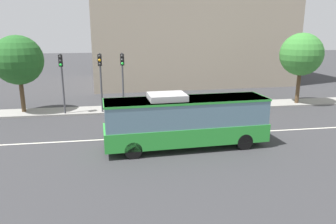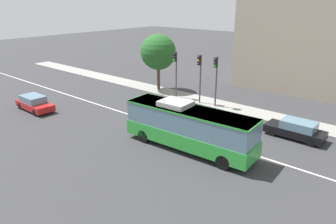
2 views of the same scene
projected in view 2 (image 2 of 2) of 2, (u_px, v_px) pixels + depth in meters
ground_plane at (215, 142)px, 24.15m from camera, size 160.00×160.00×0.00m
sidewalk_kerb at (260, 114)px, 29.86m from camera, size 80.00×2.67×0.14m
lane_centre_line at (215, 142)px, 24.14m from camera, size 76.00×0.16×0.01m
transit_bus at (189, 126)px, 22.48m from camera, size 10.12×3.01×3.46m
sedan_black at (296, 129)px, 24.67m from camera, size 4.52×1.86×1.46m
sedan_red at (34, 103)px, 30.92m from camera, size 4.52×1.87×1.46m
traffic_light_near_corner at (216, 73)px, 30.67m from camera, size 0.32×0.62×5.20m
traffic_light_mid_block at (175, 67)px, 33.62m from camera, size 0.34×0.62×5.20m
traffic_light_far_corner at (200, 71)px, 31.73m from camera, size 0.32×0.62×5.20m
street_tree_kerbside_left at (158, 52)px, 36.44m from camera, size 4.15×4.15×6.69m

